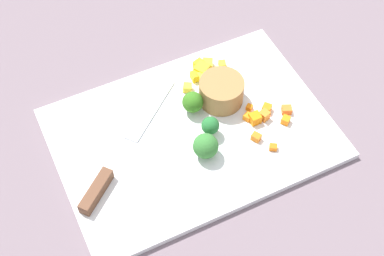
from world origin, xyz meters
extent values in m
plane|color=slate|center=(0.00, 0.00, 0.00)|extent=(4.00, 4.00, 0.00)
cube|color=white|center=(0.00, 0.00, 0.01)|extent=(0.45, 0.32, 0.01)
cylinder|color=olive|center=(-0.08, -0.04, 0.03)|extent=(0.08, 0.08, 0.04)
cube|color=silver|center=(0.04, -0.07, 0.01)|extent=(0.13, 0.11, 0.00)
cube|color=brown|center=(0.18, 0.04, 0.02)|extent=(0.07, 0.06, 0.02)
cube|color=orange|center=(-0.13, 0.02, 0.02)|extent=(0.02, 0.02, 0.01)
cube|color=orange|center=(-0.11, 0.00, 0.02)|extent=(0.01, 0.01, 0.01)
cube|color=orange|center=(-0.09, 0.06, 0.02)|extent=(0.02, 0.02, 0.01)
cube|color=orange|center=(-0.12, 0.03, 0.02)|extent=(0.02, 0.02, 0.02)
cube|color=orange|center=(-0.16, 0.03, 0.02)|extent=(0.02, 0.02, 0.01)
cube|color=orange|center=(-0.10, 0.09, 0.02)|extent=(0.02, 0.02, 0.01)
cube|color=orange|center=(-0.15, 0.05, 0.02)|extent=(0.02, 0.02, 0.01)
cube|color=orange|center=(-0.10, 0.02, 0.02)|extent=(0.02, 0.02, 0.01)
cube|color=orange|center=(-0.10, 0.03, 0.02)|extent=(0.02, 0.02, 0.02)
cube|color=yellow|center=(-0.06, -0.10, 0.02)|extent=(0.02, 0.02, 0.02)
cube|color=yellow|center=(-0.07, -0.12, 0.02)|extent=(0.02, 0.02, 0.01)
cube|color=yellow|center=(-0.09, -0.12, 0.02)|extent=(0.03, 0.03, 0.01)
cube|color=yellow|center=(-0.11, -0.11, 0.02)|extent=(0.02, 0.02, 0.01)
cube|color=yellow|center=(-0.07, -0.11, 0.02)|extent=(0.03, 0.03, 0.02)
cube|color=yellow|center=(-0.03, -0.08, 0.02)|extent=(0.02, 0.02, 0.01)
cube|color=yellow|center=(-0.07, -0.09, 0.02)|extent=(0.02, 0.02, 0.02)
cylinder|color=#96BD64|center=(-0.03, 0.02, 0.02)|extent=(0.01, 0.01, 0.01)
sphere|color=#246D30|center=(-0.03, 0.02, 0.03)|extent=(0.03, 0.03, 0.03)
cylinder|color=#8EB966|center=(0.00, 0.05, 0.02)|extent=(0.01, 0.01, 0.01)
sphere|color=#347731|center=(0.00, 0.05, 0.04)|extent=(0.04, 0.04, 0.04)
cylinder|color=#89BC68|center=(-0.02, -0.04, 0.02)|extent=(0.01, 0.01, 0.01)
sphere|color=#34711C|center=(-0.02, -0.04, 0.04)|extent=(0.04, 0.04, 0.04)
camera|label=1|loc=(0.23, 0.48, 0.77)|focal=52.11mm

